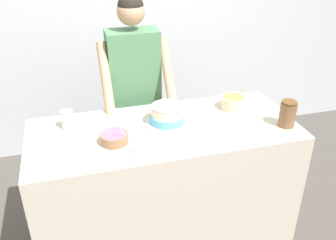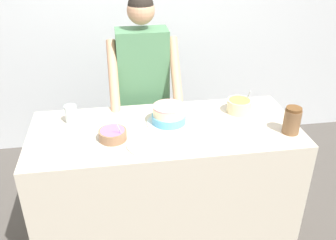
# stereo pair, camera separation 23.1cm
# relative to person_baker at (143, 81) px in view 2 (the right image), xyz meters

# --- Properties ---
(wall_back) EXTENTS (10.00, 0.05, 2.60)m
(wall_back) POSITION_rel_person_baker_xyz_m (0.08, 0.82, 0.31)
(wall_back) COLOR silver
(wall_back) RESTS_ON ground_plane
(counter) EXTENTS (1.71, 0.72, 0.89)m
(counter) POSITION_rel_person_baker_xyz_m (0.08, -0.58, -0.54)
(counter) COLOR beige
(counter) RESTS_ON ground_plane
(person_baker) EXTENTS (0.51, 0.45, 1.63)m
(person_baker) POSITION_rel_person_baker_xyz_m (0.00, 0.00, 0.00)
(person_baker) COLOR #2D2D38
(person_baker) RESTS_ON ground_plane
(cake) EXTENTS (0.29, 0.29, 0.13)m
(cake) POSITION_rel_person_baker_xyz_m (0.11, -0.52, -0.03)
(cake) COLOR silver
(cake) RESTS_ON counter
(frosting_bowl_purple) EXTENTS (0.17, 0.17, 0.14)m
(frosting_bowl_purple) POSITION_rel_person_baker_xyz_m (-0.25, -0.67, -0.06)
(frosting_bowl_purple) COLOR #936B4C
(frosting_bowl_purple) RESTS_ON counter
(frosting_bowl_olive) EXTENTS (0.17, 0.17, 0.16)m
(frosting_bowl_olive) POSITION_rel_person_baker_xyz_m (0.61, -0.43, -0.05)
(frosting_bowl_olive) COLOR beige
(frosting_bowl_olive) RESTS_ON counter
(drinking_glass) EXTENTS (0.08, 0.08, 0.12)m
(drinking_glass) POSITION_rel_person_baker_xyz_m (-0.51, -0.41, -0.03)
(drinking_glass) COLOR silver
(drinking_glass) RESTS_ON counter
(ceramic_plate) EXTENTS (0.26, 0.26, 0.01)m
(ceramic_plate) POSITION_rel_person_baker_xyz_m (-0.05, -0.77, -0.09)
(ceramic_plate) COLOR white
(ceramic_plate) RESTS_ON counter
(stoneware_jar) EXTENTS (0.10, 0.10, 0.17)m
(stoneware_jar) POSITION_rel_person_baker_xyz_m (0.84, -0.75, -0.01)
(stoneware_jar) COLOR brown
(stoneware_jar) RESTS_ON counter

